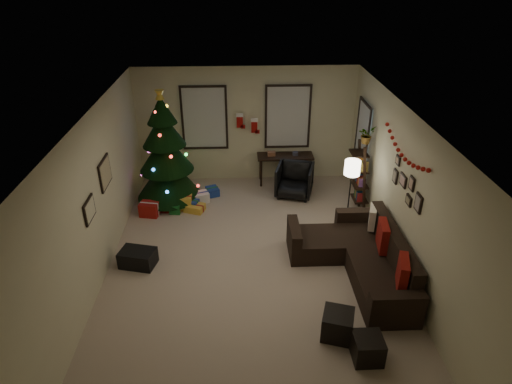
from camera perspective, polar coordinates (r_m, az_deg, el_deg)
The scene contains 29 objects.
floor at distance 7.89m, azimuth -0.54°, elevation -9.47°, with size 7.00×7.00×0.00m, color tan.
ceiling at distance 6.60m, azimuth -0.65°, elevation 9.42°, with size 7.00×7.00×0.00m, color white.
wall_back at distance 10.35m, azimuth -1.26°, elevation 8.58°, with size 5.00×5.00×0.00m, color beige.
wall_front at distance 4.43m, azimuth 1.09°, elevation -23.42°, with size 5.00×5.00×0.00m, color beige.
wall_left at distance 7.51m, azimuth -20.03°, elevation -1.22°, with size 7.00×7.00×0.00m, color beige.
wall_right at distance 7.64m, azimuth 18.50°, elevation -0.44°, with size 7.00×7.00×0.00m, color beige.
window_back_left at distance 10.28m, azimuth -6.64°, elevation 9.44°, with size 1.05×0.06×1.50m.
window_back_right at distance 10.32m, azimuth 4.09°, elevation 9.63°, with size 1.05×0.06×1.50m.
window_right_wall at distance 9.77m, azimuth 13.63°, elevation 7.51°, with size 0.06×0.90×1.30m.
christmas_tree at distance 9.57m, azimuth -11.50°, elevation 4.50°, with size 1.38×1.38×2.58m.
presents at distance 9.71m, azimuth -10.03°, elevation -1.27°, with size 1.58×1.13×0.30m.
sofa at distance 7.86m, azimuth 13.33°, elevation -8.10°, with size 1.75×2.55×0.84m.
pillow_red_a at distance 7.05m, azimuth 18.31°, elevation -9.91°, with size 0.13×0.48×0.48m, color maroon.
pillow_red_b at distance 7.81m, azimuth 15.98°, elevation -5.45°, with size 0.13×0.48×0.48m, color maroon.
pillow_cream at distance 8.32m, azimuth 14.73°, elevation -3.11°, with size 0.11×0.39×0.39m, color beige.
ottoman_near at distance 6.65m, azimuth 10.45°, elevation -16.41°, with size 0.42×0.42×0.40m, color black.
ottoman_far at distance 6.45m, azimuth 14.14°, elevation -18.90°, with size 0.39×0.39×0.37m, color black.
desk at distance 10.42m, azimuth 3.77°, elevation 4.32°, with size 1.30×0.46×0.70m.
desk_chair at distance 9.96m, azimuth 4.97°, elevation 1.50°, with size 0.72×0.67×0.74m, color black.
bookshelf at distance 9.34m, azimuth 13.29°, elevation 1.57°, with size 0.30×0.46×1.55m.
potted_plant at distance 8.92m, azimuth 14.06°, elevation 7.48°, with size 0.41×0.36×0.46m, color #4C4C4C.
floor_lamp at distance 8.61m, azimuth 12.22°, elevation 2.51°, with size 0.30×0.30×1.42m.
art_map at distance 8.00m, azimuth -18.84°, elevation 2.34°, with size 0.04×0.60×0.50m.
art_abstract at distance 7.20m, azimuth -20.64°, elevation -2.16°, with size 0.04×0.45×0.35m.
gallery at distance 7.47m, azimuth 18.79°, elevation 0.78°, with size 0.03×1.25×0.54m.
garland at distance 7.47m, azimuth 18.53°, elevation 5.08°, with size 0.08×1.90×0.30m, color #A5140C, non-canonical shape.
stocking_left at distance 10.21m, azimuth -2.06°, elevation 9.18°, with size 0.20×0.05×0.36m.
stocking_right at distance 10.19m, azimuth -0.17°, elevation 8.55°, with size 0.20×0.05×0.36m.
storage_bin at distance 8.10m, azimuth -14.93°, elevation -8.18°, with size 0.60×0.40×0.30m, color black.
Camera 1 is at (-0.20, -6.25, 4.82)m, focal length 31.13 mm.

